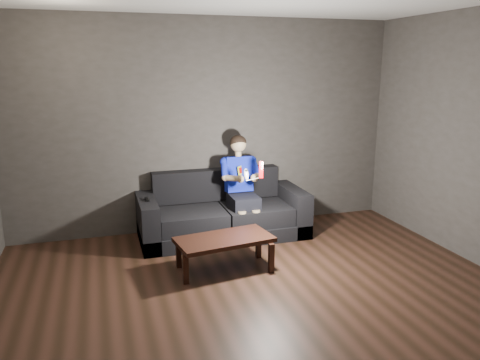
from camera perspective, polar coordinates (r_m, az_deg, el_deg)
name	(u,v)px	position (r m, az deg, el deg)	size (l,w,h in m)	color
floor	(276,320)	(4.16, 4.44, -16.63)	(5.00, 5.00, 0.00)	black
back_wall	(207,126)	(6.03, -4.03, 6.59)	(5.00, 0.04, 2.70)	#383531
sofa	(222,216)	(5.91, -2.18, -4.38)	(2.07, 0.89, 0.80)	black
child	(241,180)	(5.80, 0.14, 0.04)	(0.50, 0.61, 1.22)	black
wii_remote_red	(261,170)	(5.34, 2.58, 1.27)	(0.07, 0.08, 0.20)	red
nunchuk_white	(246,174)	(5.30, 0.76, 0.69)	(0.07, 0.10, 0.14)	white
wii_remote_black	(147,199)	(5.59, -11.27, -2.32)	(0.04, 0.14, 0.03)	black
coffee_table	(224,242)	(4.92, -1.93, -7.55)	(1.05, 0.64, 0.36)	black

